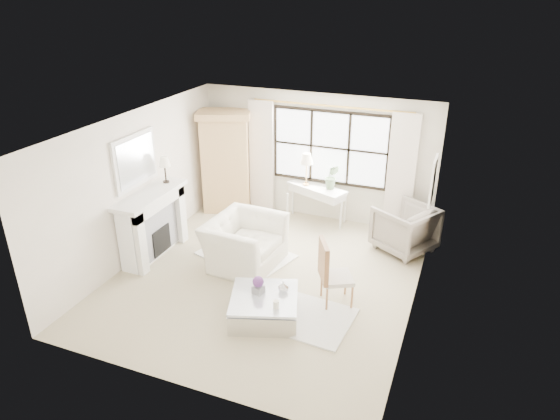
# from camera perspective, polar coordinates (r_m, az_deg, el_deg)

# --- Properties ---
(floor) EXTENTS (5.50, 5.50, 0.00)m
(floor) POSITION_cam_1_polar(r_m,az_deg,el_deg) (8.79, -1.68, -7.71)
(floor) COLOR #C0B18E
(floor) RESTS_ON ground
(ceiling) EXTENTS (5.50, 5.50, 0.00)m
(ceiling) POSITION_cam_1_polar(r_m,az_deg,el_deg) (7.69, -1.93, 9.54)
(ceiling) COLOR white
(ceiling) RESTS_ON ground
(wall_back) EXTENTS (5.00, 0.00, 5.00)m
(wall_back) POSITION_cam_1_polar(r_m,az_deg,el_deg) (10.56, 4.12, 6.06)
(wall_back) COLOR beige
(wall_back) RESTS_ON ground
(wall_front) EXTENTS (5.00, 0.00, 5.00)m
(wall_front) POSITION_cam_1_polar(r_m,az_deg,el_deg) (6.04, -12.28, -9.71)
(wall_front) COLOR silver
(wall_front) RESTS_ON ground
(wall_left) EXTENTS (0.00, 5.50, 5.50)m
(wall_left) POSITION_cam_1_polar(r_m,az_deg,el_deg) (9.35, -16.03, 2.64)
(wall_left) COLOR silver
(wall_left) RESTS_ON ground
(wall_right) EXTENTS (0.00, 5.50, 5.50)m
(wall_right) POSITION_cam_1_polar(r_m,az_deg,el_deg) (7.60, 15.80, -2.53)
(wall_right) COLOR silver
(wall_right) RESTS_ON ground
(window_pane) EXTENTS (2.40, 0.02, 1.50)m
(window_pane) POSITION_cam_1_polar(r_m,az_deg,el_deg) (10.38, 5.72, 7.13)
(window_pane) COLOR white
(window_pane) RESTS_ON wall_back
(window_frame) EXTENTS (2.50, 0.04, 1.50)m
(window_frame) POSITION_cam_1_polar(r_m,az_deg,el_deg) (10.37, 5.70, 7.11)
(window_frame) COLOR black
(window_frame) RESTS_ON wall_back
(curtain_rod) EXTENTS (3.30, 0.04, 0.04)m
(curtain_rod) POSITION_cam_1_polar(r_m,az_deg,el_deg) (10.10, 5.83, 11.75)
(curtain_rod) COLOR gold
(curtain_rod) RESTS_ON wall_back
(curtain_left) EXTENTS (0.55, 0.10, 2.47)m
(curtain_left) POSITION_cam_1_polar(r_m,az_deg,el_deg) (10.90, -2.10, 6.08)
(curtain_left) COLOR beige
(curtain_left) RESTS_ON ground
(curtain_right) EXTENTS (0.55, 0.10, 2.47)m
(curtain_right) POSITION_cam_1_polar(r_m,az_deg,el_deg) (10.14, 13.67, 3.93)
(curtain_right) COLOR silver
(curtain_right) RESTS_ON ground
(fireplace) EXTENTS (0.58, 1.66, 1.26)m
(fireplace) POSITION_cam_1_polar(r_m,az_deg,el_deg) (9.50, -14.45, -1.46)
(fireplace) COLOR white
(fireplace) RESTS_ON ground
(mirror_frame) EXTENTS (0.05, 1.15, 0.95)m
(mirror_frame) POSITION_cam_1_polar(r_m,az_deg,el_deg) (9.17, -16.24, 5.45)
(mirror_frame) COLOR silver
(mirror_frame) RESTS_ON wall_left
(mirror_glass) EXTENTS (0.02, 1.00, 0.80)m
(mirror_glass) POSITION_cam_1_polar(r_m,az_deg,el_deg) (9.15, -16.09, 5.44)
(mirror_glass) COLOR silver
(mirror_glass) RESTS_ON wall_left
(art_frame) EXTENTS (0.04, 0.62, 0.82)m
(art_frame) POSITION_cam_1_polar(r_m,az_deg,el_deg) (9.09, 17.09, 3.22)
(art_frame) COLOR silver
(art_frame) RESTS_ON wall_right
(art_canvas) EXTENTS (0.01, 0.52, 0.72)m
(art_canvas) POSITION_cam_1_polar(r_m,az_deg,el_deg) (9.09, 16.96, 3.24)
(art_canvas) COLOR beige
(art_canvas) RESTS_ON wall_right
(mantel_lamp) EXTENTS (0.22, 0.22, 0.51)m
(mantel_lamp) POSITION_cam_1_polar(r_m,az_deg,el_deg) (9.51, -13.09, 5.30)
(mantel_lamp) COLOR black
(mantel_lamp) RESTS_ON fireplace
(armoire) EXTENTS (1.30, 1.05, 2.24)m
(armoire) POSITION_cam_1_polar(r_m,az_deg,el_deg) (11.00, -6.22, 5.59)
(armoire) COLOR tan
(armoire) RESTS_ON floor
(console_table) EXTENTS (1.37, 0.90, 0.80)m
(console_table) POSITION_cam_1_polar(r_m,az_deg,el_deg) (10.63, 4.15, 0.70)
(console_table) COLOR silver
(console_table) RESTS_ON floor
(console_lamp) EXTENTS (0.28, 0.28, 0.69)m
(console_lamp) POSITION_cam_1_polar(r_m,az_deg,el_deg) (10.36, 3.06, 5.77)
(console_lamp) COLOR #AC7D3B
(console_lamp) RESTS_ON console_table
(orchid_plant) EXTENTS (0.33, 0.28, 0.52)m
(orchid_plant) POSITION_cam_1_polar(r_m,az_deg,el_deg) (10.29, 5.95, 3.78)
(orchid_plant) COLOR #55724C
(orchid_plant) RESTS_ON console_table
(side_table) EXTENTS (0.40, 0.40, 0.51)m
(side_table) POSITION_cam_1_polar(r_m,az_deg,el_deg) (9.67, -1.66, -2.26)
(side_table) COLOR silver
(side_table) RESTS_ON floor
(rug_left) EXTENTS (1.89, 1.57, 0.03)m
(rug_left) POSITION_cam_1_polar(r_m,az_deg,el_deg) (9.46, -3.91, -5.13)
(rug_left) COLOR white
(rug_left) RESTS_ON floor
(rug_right) EXTENTS (1.56, 1.22, 0.03)m
(rug_right) POSITION_cam_1_polar(r_m,az_deg,el_deg) (7.85, 2.60, -12.05)
(rug_right) COLOR white
(rug_right) RESTS_ON floor
(club_armchair) EXTENTS (1.28, 1.44, 0.87)m
(club_armchair) POSITION_cam_1_polar(r_m,az_deg,el_deg) (9.00, -4.11, -3.73)
(club_armchair) COLOR white
(club_armchair) RESTS_ON floor
(wingback_chair) EXTENTS (1.35, 1.34, 0.90)m
(wingback_chair) POSITION_cam_1_polar(r_m,az_deg,el_deg) (9.73, 14.06, -2.06)
(wingback_chair) COLOR gray
(wingback_chair) RESTS_ON floor
(french_chair) EXTENTS (0.65, 0.65, 1.08)m
(french_chair) POSITION_cam_1_polar(r_m,az_deg,el_deg) (8.04, 6.31, -8.62)
(french_chair) COLOR #AE7649
(french_chair) RESTS_ON floor
(coffee_table) EXTENTS (1.27, 1.27, 0.38)m
(coffee_table) POSITION_cam_1_polar(r_m,az_deg,el_deg) (7.76, -1.80, -11.02)
(coffee_table) COLOR silver
(coffee_table) RESTS_ON floor
(planter_box) EXTENTS (0.18, 0.18, 0.11)m
(planter_box) POSITION_cam_1_polar(r_m,az_deg,el_deg) (7.69, -2.49, -9.08)
(planter_box) COLOR gray
(planter_box) RESTS_ON coffee_table
(planter_flowers) EXTENTS (0.17, 0.17, 0.17)m
(planter_flowers) POSITION_cam_1_polar(r_m,az_deg,el_deg) (7.61, -2.51, -8.18)
(planter_flowers) COLOR #612F77
(planter_flowers) RESTS_ON planter_box
(pillar_candle) EXTENTS (0.09, 0.09, 0.12)m
(pillar_candle) POSITION_cam_1_polar(r_m,az_deg,el_deg) (7.36, -0.45, -10.74)
(pillar_candle) COLOR white
(pillar_candle) RESTS_ON coffee_table
(coffee_vase) EXTENTS (0.17, 0.17, 0.17)m
(coffee_vase) POSITION_cam_1_polar(r_m,az_deg,el_deg) (7.70, 0.38, -8.76)
(coffee_vase) COLOR silver
(coffee_vase) RESTS_ON coffee_table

